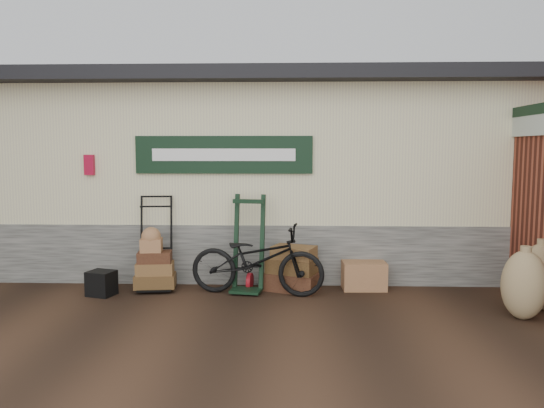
# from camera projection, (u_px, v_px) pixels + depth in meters

# --- Properties ---
(ground) EXTENTS (80.00, 80.00, 0.00)m
(ground) POSITION_uv_depth(u_px,v_px,m) (239.00, 304.00, 6.99)
(ground) COLOR black
(ground) RESTS_ON ground
(station_building) EXTENTS (14.40, 4.10, 3.20)m
(station_building) POSITION_uv_depth(u_px,v_px,m) (253.00, 172.00, 9.54)
(station_building) COLOR #4C4C47
(station_building) RESTS_ON ground
(porter_trolley) EXTENTS (0.75, 0.60, 1.38)m
(porter_trolley) POSITION_uv_depth(u_px,v_px,m) (156.00, 242.00, 7.69)
(porter_trolley) COLOR black
(porter_trolley) RESTS_ON ground
(green_barrow) EXTENTS (0.57, 0.50, 1.39)m
(green_barrow) POSITION_uv_depth(u_px,v_px,m) (248.00, 244.00, 7.53)
(green_barrow) COLOR black
(green_barrow) RESTS_ON ground
(suitcase_stack) EXTENTS (0.86, 0.70, 0.66)m
(suitcase_stack) POSITION_uv_depth(u_px,v_px,m) (292.00, 268.00, 7.64)
(suitcase_stack) COLOR #3D1D13
(suitcase_stack) RESTS_ON ground
(wicker_hamper) EXTENTS (0.64, 0.43, 0.40)m
(wicker_hamper) POSITION_uv_depth(u_px,v_px,m) (364.00, 275.00, 7.72)
(wicker_hamper) COLOR brown
(wicker_hamper) RESTS_ON ground
(black_trunk) EXTENTS (0.42, 0.39, 0.35)m
(black_trunk) POSITION_uv_depth(u_px,v_px,m) (101.00, 283.00, 7.38)
(black_trunk) COLOR black
(black_trunk) RESTS_ON ground
(bicycle) EXTENTS (0.92, 1.97, 1.10)m
(bicycle) POSITION_uv_depth(u_px,v_px,m) (257.00, 256.00, 7.39)
(bicycle) COLOR black
(bicycle) RESTS_ON ground
(burlap_sack_left) EXTENTS (0.63, 0.56, 0.86)m
(burlap_sack_left) POSITION_uv_depth(u_px,v_px,m) (541.00, 277.00, 6.69)
(burlap_sack_left) COLOR olive
(burlap_sack_left) RESTS_ON ground
(burlap_sack_right) EXTENTS (0.63, 0.57, 0.84)m
(burlap_sack_right) POSITION_uv_depth(u_px,v_px,m) (524.00, 285.00, 6.32)
(burlap_sack_right) COLOR olive
(burlap_sack_right) RESTS_ON ground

